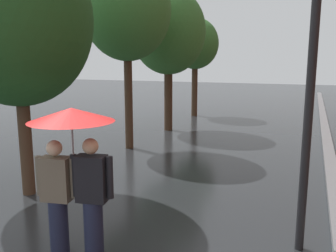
# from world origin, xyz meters

# --- Properties ---
(kerb_strip) EXTENTS (0.30, 36.00, 0.12)m
(kerb_strip) POSITION_xyz_m (3.20, 10.00, 0.06)
(kerb_strip) COLOR slate
(kerb_strip) RESTS_ON ground
(street_tree_0) EXTENTS (2.85, 2.85, 5.13)m
(street_tree_0) POSITION_xyz_m (-2.62, 1.93, 3.46)
(street_tree_0) COLOR #473323
(street_tree_0) RESTS_ON ground
(street_tree_1) EXTENTS (2.60, 2.60, 5.58)m
(street_tree_1) POSITION_xyz_m (-2.54, 6.14, 4.10)
(street_tree_1) COLOR #473323
(street_tree_1) RESTS_ON ground
(street_tree_2) EXTENTS (2.81, 2.81, 5.36)m
(street_tree_2) POSITION_xyz_m (-2.52, 9.34, 3.73)
(street_tree_2) COLOR #473323
(street_tree_2) RESTS_ON ground
(street_tree_3) EXTENTS (2.24, 2.24, 4.69)m
(street_tree_3) POSITION_xyz_m (-2.69, 13.20, 3.45)
(street_tree_3) COLOR #473323
(street_tree_3) RESTS_ON ground
(couple_under_umbrella) EXTENTS (1.13, 1.13, 2.09)m
(couple_under_umbrella) POSITION_xyz_m (-0.25, 0.30, 1.39)
(couple_under_umbrella) COLOR #1E233D
(couple_under_umbrella) RESTS_ON ground
(street_lamp_post) EXTENTS (0.24, 0.24, 4.37)m
(street_lamp_post) POSITION_xyz_m (2.60, 1.67, 2.55)
(street_lamp_post) COLOR black
(street_lamp_post) RESTS_ON ground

